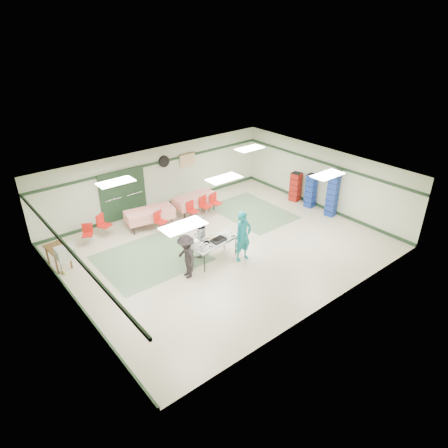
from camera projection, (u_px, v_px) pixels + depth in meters
floor at (224, 246)px, 14.75m from camera, size 11.00×11.00×0.00m
ceiling at (224, 178)px, 13.49m from camera, size 11.00×11.00×0.00m
wall_back at (158, 178)px, 17.21m from camera, size 11.00×0.00×11.00m
wall_front at (327, 269)px, 11.03m from camera, size 11.00×0.00×11.00m
wall_left at (70, 269)px, 11.05m from camera, size 0.00×9.00×9.00m
wall_right at (323, 178)px, 17.19m from camera, size 0.00×9.00×9.00m
trim_back at (157, 163)px, 16.87m from camera, size 11.00×0.06×0.10m
baseboard_back at (161, 205)px, 17.79m from camera, size 11.00×0.06×0.12m
trim_left at (67, 247)px, 10.74m from camera, size 0.06×9.00×0.10m
baseboard_left at (79, 305)px, 11.66m from camera, size 0.06×9.00×0.12m
trim_right at (324, 163)px, 16.85m from camera, size 0.06×9.00×0.10m
baseboard_right at (319, 206)px, 17.78m from camera, size 0.06×9.00×0.12m
green_patch_a at (151, 258)px, 14.03m from camera, size 3.50×3.00×0.01m
green_patch_b at (252, 212)px, 17.34m from camera, size 2.50×3.50×0.01m
double_door_left at (112, 198)px, 16.08m from camera, size 0.90×0.06×2.10m
double_door_right at (134, 192)px, 16.61m from camera, size 0.90×0.06×2.10m
door_frame at (123, 195)px, 16.33m from camera, size 2.00×0.03×2.15m
wall_fan at (164, 161)px, 17.02m from camera, size 0.50×0.10×0.50m
scroll_banner at (187, 160)px, 17.78m from camera, size 0.80×0.02×0.60m
serving_table at (215, 242)px, 13.58m from camera, size 1.82×0.91×0.76m
sheet_tray_right at (228, 237)px, 13.82m from camera, size 0.66×0.53×0.02m
sheet_tray_mid at (210, 240)px, 13.63m from camera, size 0.62×0.49×0.02m
sheet_tray_left at (205, 246)px, 13.24m from camera, size 0.68×0.54×0.02m
baking_pan at (219, 240)px, 13.57m from camera, size 0.55×0.38×0.08m
foam_box_stack at (195, 244)px, 13.14m from camera, size 0.27×0.25×0.28m
volunteer_teal at (243, 236)px, 13.58m from camera, size 0.68×0.46×1.81m
volunteer_grey at (199, 236)px, 13.81m from camera, size 0.86×0.73×1.57m
volunteer_dark at (186, 257)px, 12.70m from camera, size 0.72×1.06×1.52m
dining_table_a at (195, 200)px, 17.09m from camera, size 1.88×0.86×0.77m
dining_table_b at (150, 214)px, 15.86m from camera, size 2.02×1.16×0.77m
chair_a at (204, 204)px, 16.76m from camera, size 0.49×0.49×0.89m
chair_b at (192, 209)px, 16.40m from camera, size 0.43×0.43×0.84m
chair_c at (215, 201)px, 17.07m from camera, size 0.49×0.49×0.88m
chair_d at (160, 219)px, 15.55m from camera, size 0.46×0.46×0.84m
chair_loose_a at (103, 223)px, 15.20m from camera, size 0.58×0.58×0.91m
chair_loose_b at (88, 232)px, 14.70m from camera, size 0.52×0.52×0.81m
crate_stack_blue_a at (311, 191)px, 17.48m from camera, size 0.43×0.43×1.52m
crate_stack_red at (295, 187)px, 18.13m from camera, size 0.49×0.49×1.33m
crate_stack_blue_b at (333, 194)px, 16.59m from camera, size 0.45×0.45×2.01m
printer_table at (57, 250)px, 13.28m from camera, size 0.65×0.94×0.74m
office_printer at (65, 253)px, 12.53m from camera, size 0.52×0.46×0.41m
broom at (59, 256)px, 12.92m from camera, size 0.06×0.21×1.27m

